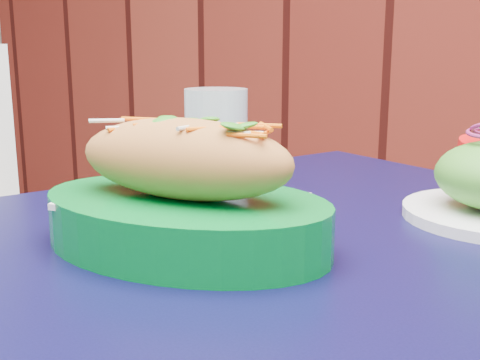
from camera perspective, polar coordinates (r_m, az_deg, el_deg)
The scene contains 3 objects.
cafe_table at distance 0.60m, azimuth 8.06°, elevation -14.93°, with size 1.05×1.05×0.75m.
banh_mi_basket at distance 0.56m, azimuth -5.30°, elevation -1.65°, with size 0.31×0.22×0.13m.
water_glass at distance 0.79m, azimuth -2.26°, elevation 3.82°, with size 0.08×0.08×0.13m, color silver.
Camera 1 is at (0.30, 0.91, 0.94)m, focal length 45.00 mm.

